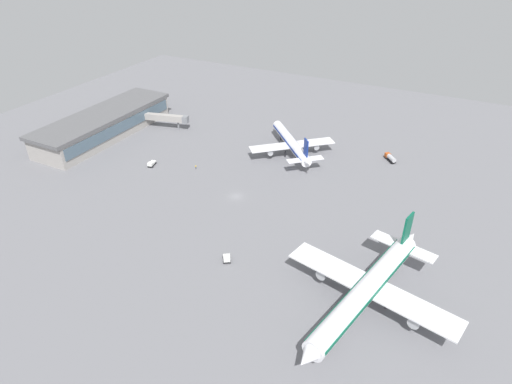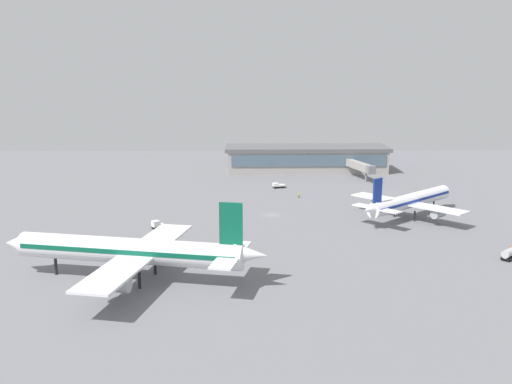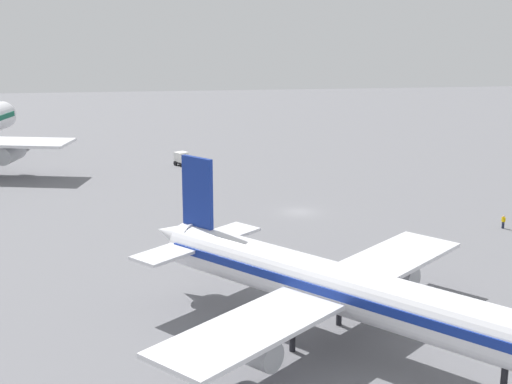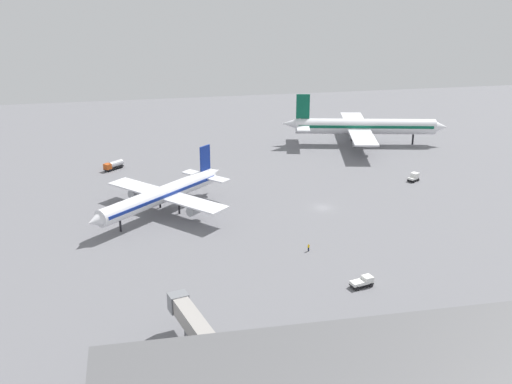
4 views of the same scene
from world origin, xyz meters
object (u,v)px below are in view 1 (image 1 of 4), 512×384
at_px(airplane_taxiing, 367,289).
at_px(fuel_truck, 390,158).
at_px(baggage_tug, 227,258).
at_px(pushback_tractor, 152,164).
at_px(ground_crew_worker, 196,167).
at_px(airplane_at_gate, 291,143).

bearing_deg(airplane_taxiing, fuel_truck, -158.87).
relative_size(airplane_taxiing, baggage_tug, 14.75).
bearing_deg(airplane_taxiing, pushback_tractor, -97.43).
xyz_separation_m(airplane_taxiing, baggage_tug, (0.84, -39.31, -5.02)).
relative_size(pushback_tractor, ground_crew_worker, 2.84).
bearing_deg(pushback_tractor, baggage_tug, 42.32).
relative_size(airplane_at_gate, pushback_tractor, 7.59).
relative_size(airplane_at_gate, airplane_taxiing, 0.65).
bearing_deg(pushback_tractor, fuel_truck, 104.95).
bearing_deg(baggage_tug, pushback_tractor, -156.62).
height_order(airplane_at_gate, airplane_taxiing, airplane_taxiing).
xyz_separation_m(baggage_tug, ground_crew_worker, (-41.67, -38.62, -0.31)).
height_order(airplane_at_gate, pushback_tractor, airplane_at_gate).
height_order(fuel_truck, ground_crew_worker, fuel_truck).
bearing_deg(airplane_taxiing, airplane_at_gate, -131.57).
height_order(airplane_at_gate, ground_crew_worker, airplane_at_gate).
height_order(baggage_tug, fuel_truck, fuel_truck).
bearing_deg(airplane_at_gate, baggage_tug, 146.55).
bearing_deg(baggage_tug, fuel_truck, 128.06).
relative_size(baggage_tug, ground_crew_worker, 2.25).
xyz_separation_m(airplane_at_gate, ground_crew_worker, (29.36, -27.57, -4.08)).
bearing_deg(airplane_at_gate, airplane_taxiing, 173.37).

